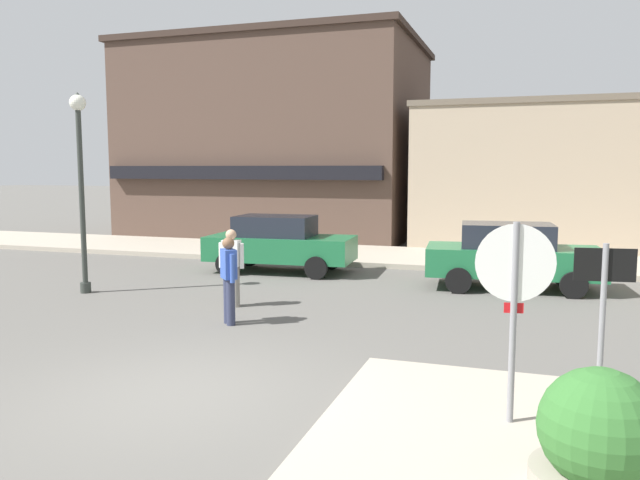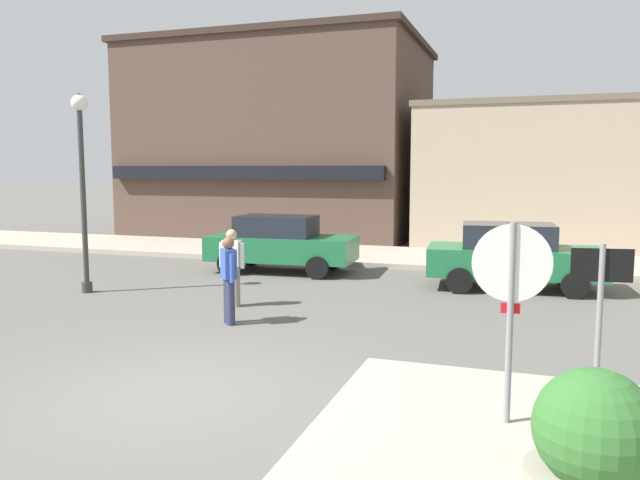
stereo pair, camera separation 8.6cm
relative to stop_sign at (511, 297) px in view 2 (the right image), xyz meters
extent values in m
plane|color=#5B5954|center=(-4.02, -0.10, -1.52)|extent=(160.00, 160.00, 0.00)
cube|color=#A89E8C|center=(-4.02, 12.54, -1.44)|extent=(80.00, 4.00, 0.15)
cylinder|color=gray|center=(0.00, -0.01, -0.37)|extent=(0.07, 0.07, 2.30)
cylinder|color=red|center=(0.00, 0.01, 0.35)|extent=(0.75, 0.12, 0.76)
cylinder|color=white|center=(0.00, 0.00, 0.35)|extent=(0.81, 0.12, 0.82)
cube|color=red|center=(0.00, 0.01, -0.13)|extent=(0.20, 0.04, 0.11)
cylinder|color=gray|center=(0.87, 0.07, -0.47)|extent=(0.06, 0.06, 2.10)
cube|color=black|center=(0.87, 0.08, 0.36)|extent=(0.60, 0.09, 0.34)
cube|color=white|center=(0.87, 0.09, 0.36)|extent=(0.54, 0.08, 0.29)
cube|color=black|center=(0.87, 0.10, 0.36)|extent=(0.34, 0.05, 0.08)
sphere|color=#336B2D|center=(0.73, -1.35, -0.79)|extent=(1.00, 1.00, 1.00)
cylinder|color=#333833|center=(-9.50, 4.97, 0.58)|extent=(0.12, 0.12, 4.20)
cylinder|color=#333833|center=(-9.50, 4.97, -1.40)|extent=(0.24, 0.24, 0.24)
sphere|color=white|center=(-9.50, 4.97, 2.79)|extent=(0.36, 0.36, 0.36)
cone|color=#333833|center=(-9.50, 4.97, 2.94)|extent=(0.32, 0.32, 0.18)
cube|color=#1E6B3D|center=(-6.31, 9.07, -0.85)|extent=(4.10, 1.96, 0.66)
cube|color=#1E232D|center=(-6.46, 9.06, -0.24)|extent=(2.17, 1.53, 0.56)
cylinder|color=black|center=(-5.13, 10.00, -1.22)|extent=(0.61, 0.22, 0.60)
cylinder|color=black|center=(-5.02, 8.30, -1.22)|extent=(0.61, 0.22, 0.60)
cylinder|color=black|center=(-7.60, 9.84, -1.22)|extent=(0.61, 0.22, 0.60)
cylinder|color=black|center=(-7.49, 8.14, -1.22)|extent=(0.61, 0.22, 0.60)
cube|color=#1E6B3D|center=(-0.18, 8.56, -0.85)|extent=(4.14, 2.06, 0.66)
cube|color=#1E232D|center=(-0.33, 8.55, -0.24)|extent=(2.20, 1.58, 0.56)
cylinder|color=black|center=(0.98, 9.52, -1.22)|extent=(0.61, 0.23, 0.60)
cylinder|color=black|center=(1.13, 7.83, -1.22)|extent=(0.61, 0.23, 0.60)
cylinder|color=black|center=(-1.49, 9.29, -1.22)|extent=(0.61, 0.23, 0.60)
cylinder|color=black|center=(-1.33, 7.60, -1.22)|extent=(0.61, 0.23, 0.60)
cylinder|color=gray|center=(-5.73, 4.72, -1.09)|extent=(0.16, 0.16, 0.85)
cylinder|color=gray|center=(-5.55, 4.73, -1.09)|extent=(0.16, 0.16, 0.85)
cube|color=white|center=(-5.64, 4.73, -0.40)|extent=(0.37, 0.24, 0.54)
sphere|color=tan|center=(-5.64, 4.73, -0.02)|extent=(0.22, 0.22, 0.22)
cylinder|color=white|center=(-5.87, 4.72, -0.45)|extent=(0.09, 0.09, 0.52)
cylinder|color=white|center=(-5.41, 4.74, -0.45)|extent=(0.09, 0.09, 0.52)
cylinder|color=#2D334C|center=(-5.09, 3.45, -1.09)|extent=(0.16, 0.16, 0.85)
cylinder|color=#2D334C|center=(-4.97, 3.32, -1.09)|extent=(0.16, 0.16, 0.85)
cube|color=#3351A8|center=(-5.03, 3.39, -0.40)|extent=(0.41, 0.41, 0.54)
sphere|color=brown|center=(-5.03, 3.39, -0.02)|extent=(0.22, 0.22, 0.22)
cylinder|color=#3351A8|center=(-5.19, 3.56, -0.45)|extent=(0.13, 0.13, 0.52)
cylinder|color=#3351A8|center=(-4.87, 3.22, -0.45)|extent=(0.13, 0.13, 0.52)
cube|color=brown|center=(-10.15, 18.70, 2.39)|extent=(11.59, 8.32, 7.81)
cube|color=black|center=(-10.15, 14.39, 1.18)|extent=(11.01, 0.40, 0.50)
cube|color=#352721|center=(-10.15, 18.70, 6.41)|extent=(11.93, 8.57, 0.24)
cube|color=tan|center=(0.07, 17.21, 0.95)|extent=(7.72, 5.46, 4.93)
cube|color=#685B4C|center=(0.07, 17.21, 3.52)|extent=(7.87, 5.57, 0.20)
camera|label=1|loc=(0.09, -6.74, 1.33)|focal=35.00mm
camera|label=2|loc=(0.17, -6.71, 1.33)|focal=35.00mm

